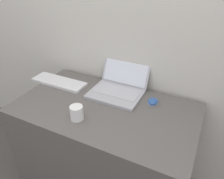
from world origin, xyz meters
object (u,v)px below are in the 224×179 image
object	(u,v)px
drink_cup	(77,113)
computer_mouse	(153,102)
laptop	(118,87)
external_keyboard	(59,82)

from	to	relation	value
drink_cup	computer_mouse	bearing A→B (deg)	45.21
laptop	external_keyboard	world-z (taller)	laptop
computer_mouse	external_keyboard	distance (m)	0.73
laptop	drink_cup	xyz separation A→B (m)	(-0.09, -0.39, 0.01)
laptop	external_keyboard	distance (m)	0.47
computer_mouse	external_keyboard	world-z (taller)	computer_mouse
drink_cup	computer_mouse	distance (m)	0.51
computer_mouse	external_keyboard	size ratio (longest dim) A/B	0.21
external_keyboard	drink_cup	bearing A→B (deg)	-39.10
computer_mouse	external_keyboard	xyz separation A→B (m)	(-0.73, -0.06, -0.00)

